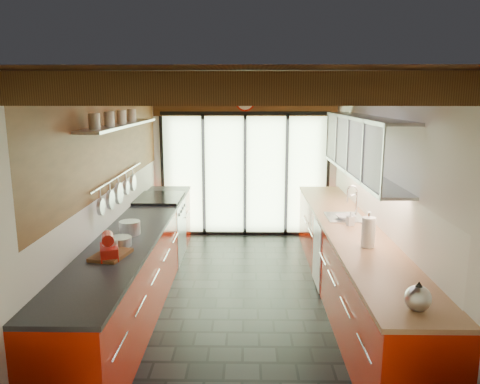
{
  "coord_description": "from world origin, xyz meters",
  "views": [
    {
      "loc": [
        0.04,
        -5.36,
        2.43
      ],
      "look_at": [
        -0.05,
        0.4,
        1.25
      ],
      "focal_mm": 35.0,
      "sensor_mm": 36.0,
      "label": 1
    }
  ],
  "objects_px": {
    "paper_towel": "(368,233)",
    "kettle": "(418,297)",
    "stand_mixer": "(109,248)",
    "bowl": "(346,217)",
    "soap_bottle": "(351,219)"
  },
  "relations": [
    {
      "from": "stand_mixer",
      "to": "paper_towel",
      "type": "bearing_deg",
      "value": 8.11
    },
    {
      "from": "stand_mixer",
      "to": "kettle",
      "type": "distance_m",
      "value": 2.75
    },
    {
      "from": "stand_mixer",
      "to": "bowl",
      "type": "distance_m",
      "value": 2.92
    },
    {
      "from": "paper_towel",
      "to": "kettle",
      "type": "bearing_deg",
      "value": -90.0
    },
    {
      "from": "stand_mixer",
      "to": "kettle",
      "type": "relative_size",
      "value": 1.24
    },
    {
      "from": "paper_towel",
      "to": "bowl",
      "type": "bearing_deg",
      "value": 90.0
    },
    {
      "from": "bowl",
      "to": "stand_mixer",
      "type": "bearing_deg",
      "value": -150.36
    },
    {
      "from": "kettle",
      "to": "bowl",
      "type": "relative_size",
      "value": 1.05
    },
    {
      "from": "kettle",
      "to": "bowl",
      "type": "distance_m",
      "value": 2.51
    },
    {
      "from": "paper_towel",
      "to": "stand_mixer",
      "type": "bearing_deg",
      "value": -171.89
    },
    {
      "from": "stand_mixer",
      "to": "soap_bottle",
      "type": "relative_size",
      "value": 1.89
    },
    {
      "from": "paper_towel",
      "to": "soap_bottle",
      "type": "relative_size",
      "value": 2.19
    },
    {
      "from": "soap_bottle",
      "to": "stand_mixer",
      "type": "bearing_deg",
      "value": -155.1
    },
    {
      "from": "kettle",
      "to": "stand_mixer",
      "type": "bearing_deg",
      "value": 157.31
    },
    {
      "from": "stand_mixer",
      "to": "paper_towel",
      "type": "relative_size",
      "value": 0.86
    }
  ]
}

